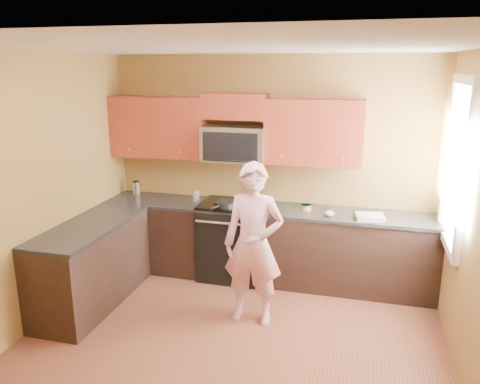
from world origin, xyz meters
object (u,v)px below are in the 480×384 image
(travel_mug, at_px, (137,194))
(stove, at_px, (232,240))
(microwave, at_px, (235,161))
(woman, at_px, (253,244))
(frying_pan, at_px, (225,206))
(butter_tub, at_px, (306,210))

(travel_mug, bearing_deg, stove, -7.36)
(microwave, relative_size, woman, 0.46)
(microwave, height_order, frying_pan, microwave)
(stove, height_order, woman, woman)
(stove, bearing_deg, woman, -62.83)
(microwave, distance_m, frying_pan, 0.57)
(stove, relative_size, microwave, 1.25)
(stove, relative_size, travel_mug, 5.10)
(travel_mug, bearing_deg, butter_tub, -3.60)
(stove, distance_m, frying_pan, 0.50)
(frying_pan, relative_size, travel_mug, 2.51)
(butter_tub, height_order, travel_mug, travel_mug)
(woman, distance_m, travel_mug, 2.18)
(stove, distance_m, woman, 1.15)
(stove, height_order, frying_pan, frying_pan)
(frying_pan, relative_size, butter_tub, 3.92)
(microwave, bearing_deg, stove, -90.00)
(stove, relative_size, butter_tub, 7.99)
(microwave, height_order, butter_tub, microwave)
(stove, height_order, microwave, microwave)
(microwave, height_order, woman, woman)
(microwave, distance_m, travel_mug, 1.46)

